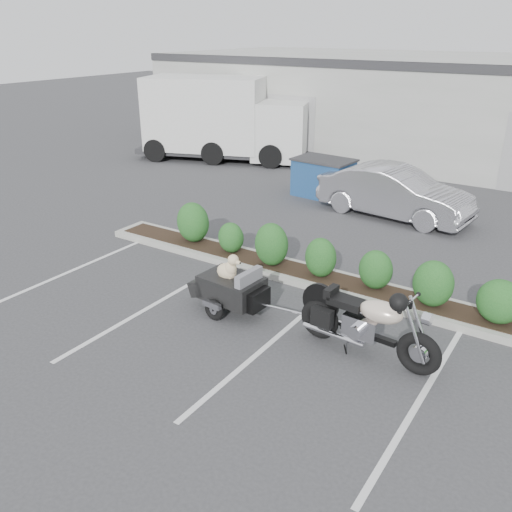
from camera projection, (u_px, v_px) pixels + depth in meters
The scene contains 8 objects.
ground at pixel (231, 313), 10.50m from camera, with size 90.00×90.00×0.00m, color #38383A.
planter_kerb at pixel (328, 281), 11.66m from camera, with size 12.00×1.00×0.15m, color #9E9E93.
building at pixel (465, 107), 22.80m from camera, with size 26.00×10.00×4.00m, color #9EA099.
motorcycle at pixel (366, 324), 8.96m from camera, with size 2.57×0.87×1.47m.
pet_trailer at pixel (231, 287), 10.42m from camera, with size 2.06×1.15×1.22m.
sedan at pixel (395, 192), 15.57m from camera, with size 1.54×4.41×1.45m, color silver.
dumpster at pixel (323, 177), 17.54m from camera, with size 1.97×1.43×1.23m.
delivery_truck at pixel (224, 121), 22.13m from camera, with size 7.51×4.57×3.28m.
Camera 1 is at (5.46, -7.45, 5.14)m, focal length 38.00 mm.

